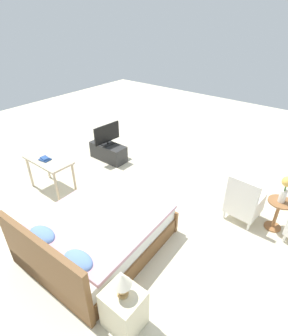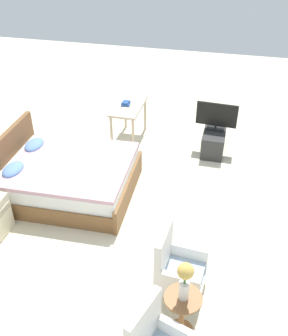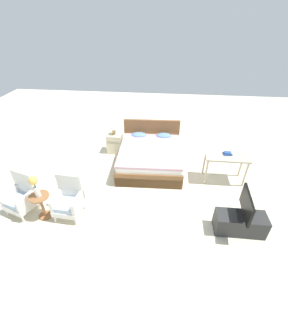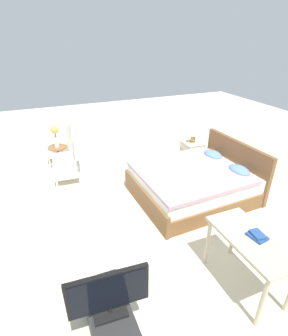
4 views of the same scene
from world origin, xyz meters
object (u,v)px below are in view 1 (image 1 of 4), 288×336
flower_vase (286,187)px  table_lamp (122,282)px  side_table (277,211)px  tv_flatscreen (107,134)px  tv_stand (108,152)px  book_stack (45,159)px  bed (97,233)px  vanity_desk (49,164)px  nightstand (124,309)px  armchair_by_window_right (243,203)px

flower_vase → table_lamp: 3.00m
side_table → tv_flatscreen: size_ratio=0.76×
tv_stand → book_stack: size_ratio=4.31×
tv_stand → side_table: bearing=-179.5°
table_lamp → bed: bearing=-29.1°
bed → book_stack: bed is taller
vanity_desk → table_lamp: bearing=159.5°
table_lamp → tv_stand: (3.09, -2.82, -0.59)m
nightstand → table_lamp: size_ratio=1.76×
nightstand → tv_flatscreen: size_ratio=0.77×
tv_flatscreen → book_stack: (-0.02, 1.73, 0.08)m
tv_stand → vanity_desk: (-0.03, 1.67, 0.42)m
bed → tv_stand: bearing=-48.2°
nightstand → vanity_desk: bearing=-20.5°
table_lamp → book_stack: bearing=-19.5°
armchair_by_window_right → flower_vase: flower_vase is taller
flower_vase → book_stack: (4.00, 1.76, -0.10)m
nightstand → tv_stand: (3.09, -2.82, -0.08)m
vanity_desk → flower_vase: bearing=-156.8°
side_table → nightstand: size_ratio=0.99×
bed → vanity_desk: size_ratio=2.02×
vanity_desk → book_stack: bearing=78.1°
armchair_by_window_right → nightstand: size_ratio=1.58×
side_table → vanity_desk: 4.35m
armchair_by_window_right → vanity_desk: (3.45, 1.56, 0.25)m
armchair_by_window_right → nightstand: bearing=81.8°
vanity_desk → nightstand: bearing=159.5°
side_table → vanity_desk: vanity_desk is taller
vanity_desk → tv_stand: bearing=-89.0°
table_lamp → book_stack: 3.26m
armchair_by_window_right → book_stack: size_ratio=4.13×
armchair_by_window_right → tv_flatscreen: (3.49, -0.11, 0.31)m
side_table → tv_stand: size_ratio=0.60×
flower_vase → book_stack: bearing=23.8°
armchair_by_window_right → tv_stand: armchair_by_window_right is taller
side_table → vanity_desk: bearing=23.2°
side_table → tv_flatscreen: 4.03m
armchair_by_window_right → tv_flatscreen: 3.50m
flower_vase → tv_flatscreen: flower_vase is taller
tv_stand → book_stack: 1.81m
armchair_by_window_right → table_lamp: (0.39, 2.71, 0.42)m
bed → tv_flatscreen: 2.95m
side_table → flower_vase: (-0.00, 0.00, 0.51)m
bed → nightstand: bed is taller
book_stack → side_table: bearing=-156.2°
bed → tv_flatscreen: (1.95, -2.18, 0.39)m
armchair_by_window_right → side_table: bearing=-164.5°
armchair_by_window_right → vanity_desk: size_ratio=0.88×
tv_stand → bed: bearing=131.8°
book_stack → tv_stand: bearing=-89.4°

